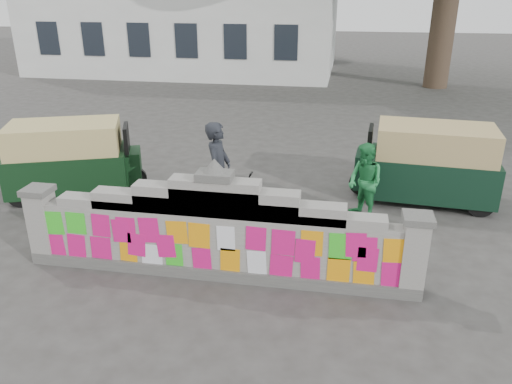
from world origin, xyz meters
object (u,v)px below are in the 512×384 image
cyclist_rider (219,184)px  pedestrian (365,182)px  cyclist_bike (219,202)px  rickshaw_left (71,158)px  rickshaw_right (429,163)px

cyclist_rider → pedestrian: (2.74, 0.97, -0.15)m
cyclist_bike → rickshaw_left: 3.88m
rickshaw_left → rickshaw_right: 7.87m
pedestrian → cyclist_rider: bearing=-108.9°
cyclist_bike → pedestrian: size_ratio=1.34×
pedestrian → rickshaw_left: size_ratio=0.51×
cyclist_bike → rickshaw_right: bearing=-60.3°
cyclist_rider → rickshaw_left: cyclist_rider is taller
pedestrian → rickshaw_left: rickshaw_left is taller
rickshaw_right → pedestrian: bearing=45.6°
cyclist_rider → rickshaw_left: (-3.69, 1.17, -0.09)m
cyclist_rider → cyclist_bike: bearing=-88.0°
cyclist_rider → pedestrian: 2.91m
rickshaw_left → cyclist_bike: bearing=-38.5°
rickshaw_right → rickshaw_left: bearing=11.8°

